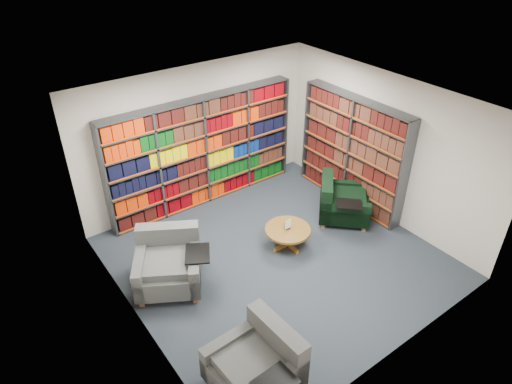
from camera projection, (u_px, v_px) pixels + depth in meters
room_shell at (278, 190)px, 7.21m from camera, size 5.02×5.02×2.82m
bookshelf_back at (204, 152)px, 8.97m from camera, size 4.00×0.28×2.20m
bookshelf_right at (352, 152)px, 8.95m from camera, size 0.28×2.50×2.20m
chair_teal_left at (169, 264)px, 7.28m from camera, size 1.37×1.37×0.91m
chair_green_right at (340, 203)px, 8.80m from camera, size 1.31×1.31×0.84m
chair_teal_front at (260, 365)px, 5.70m from camera, size 1.01×1.16×0.88m
coffee_table at (288, 232)px, 8.08m from camera, size 0.81×0.81×0.57m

